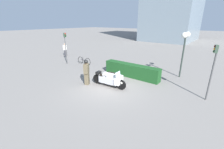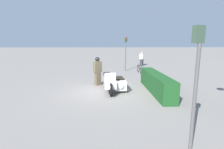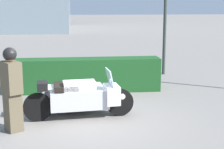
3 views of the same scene
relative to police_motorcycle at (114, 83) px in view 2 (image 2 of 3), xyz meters
The scene contains 8 objects.
ground_plane 0.67m from the police_motorcycle, 83.79° to the right, with size 160.00×160.00×0.00m, color slate.
police_motorcycle is the anchor object (origin of this frame).
officer_rider 1.79m from the police_motorcycle, 145.34° to the right, with size 0.52×0.57×1.80m.
hedge_bush_curbside 2.30m from the police_motorcycle, 84.95° to the left, with size 4.67×0.70×1.03m, color #19471E.
traffic_light_near 5.96m from the police_motorcycle, 16.61° to the left, with size 0.23×0.29×3.09m.
traffic_light_far 7.33m from the police_motorcycle, 168.31° to the left, with size 0.22×0.28×3.16m.
pedestrian_bystander 11.12m from the police_motorcycle, 160.40° to the left, with size 0.50×0.51×1.58m.
bicycle_parked 6.20m from the police_motorcycle, 155.67° to the left, with size 1.76×0.15×0.76m.
Camera 2 is at (9.43, -0.03, 2.72)m, focal length 28.00 mm.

